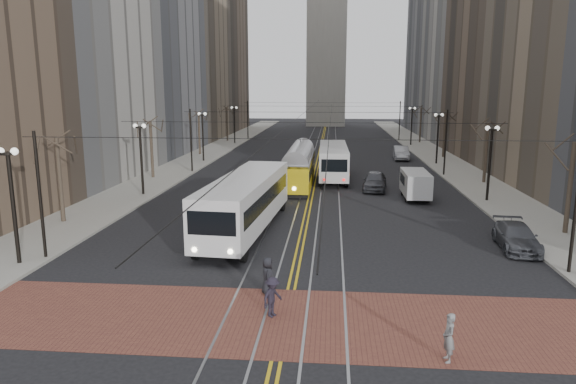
% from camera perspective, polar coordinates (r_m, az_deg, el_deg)
% --- Properties ---
extents(ground, '(260.00, 260.00, 0.00)m').
position_cam_1_polar(ground, '(23.69, 0.54, -9.93)').
color(ground, black).
rests_on(ground, ground).
extents(sidewalk_left, '(5.00, 140.00, 0.15)m').
position_cam_1_polar(sidewalk_left, '(69.58, -8.99, 4.22)').
color(sidewalk_left, gray).
rests_on(sidewalk_left, ground).
extents(sidewalk_right, '(5.00, 140.00, 0.15)m').
position_cam_1_polar(sidewalk_right, '(68.85, 16.10, 3.84)').
color(sidewalk_right, gray).
rests_on(sidewalk_right, ground).
extents(crosswalk_band, '(25.00, 6.00, 0.01)m').
position_cam_1_polar(crosswalk_band, '(20.03, -0.37, -14.06)').
color(crosswalk_band, brown).
rests_on(crosswalk_band, ground).
extents(streetcar_rails, '(4.80, 130.00, 0.02)m').
position_cam_1_polar(streetcar_rails, '(67.58, 3.49, 4.07)').
color(streetcar_rails, gray).
rests_on(streetcar_rails, ground).
extents(centre_lines, '(0.42, 130.00, 0.01)m').
position_cam_1_polar(centre_lines, '(67.58, 3.49, 4.07)').
color(centre_lines, gold).
rests_on(centre_lines, ground).
extents(building_left_mid, '(16.00, 20.00, 34.00)m').
position_cam_1_polar(building_left_mid, '(73.71, -17.56, 17.43)').
color(building_left_mid, slate).
rests_on(building_left_mid, ground).
extents(building_left_far, '(16.00, 20.00, 40.00)m').
position_cam_1_polar(building_left_far, '(111.95, -9.56, 17.10)').
color(building_left_far, brown).
rests_on(building_left_far, ground).
extents(building_right_mid, '(16.00, 20.00, 34.00)m').
position_cam_1_polar(building_right_mid, '(72.54, 25.25, 17.00)').
color(building_right_mid, brown).
rests_on(building_right_mid, ground).
extents(building_right_far, '(16.00, 20.00, 40.00)m').
position_cam_1_polar(building_right_far, '(111.18, 18.08, 16.75)').
color(building_right_far, slate).
rests_on(building_right_far, ground).
extents(lamp_posts, '(27.60, 57.20, 5.60)m').
position_cam_1_polar(lamp_posts, '(51.11, 3.04, 4.86)').
color(lamp_posts, black).
rests_on(lamp_posts, ground).
extents(street_trees, '(31.68, 53.28, 5.60)m').
position_cam_1_polar(street_trees, '(57.57, 3.26, 5.59)').
color(street_trees, '#382D23').
rests_on(street_trees, ground).
extents(trolley_wires, '(25.96, 120.00, 6.60)m').
position_cam_1_polar(trolley_wires, '(57.07, 3.26, 6.52)').
color(trolley_wires, black).
rests_on(trolley_wires, ground).
extents(transit_bus, '(3.89, 13.78, 3.40)m').
position_cam_1_polar(transit_bus, '(31.39, -4.68, -1.36)').
color(transit_bus, silver).
rests_on(transit_bus, ground).
extents(streetcar, '(2.32, 12.37, 2.91)m').
position_cam_1_polar(streetcar, '(46.34, 1.27, 2.52)').
color(streetcar, gold).
rests_on(streetcar, ground).
extents(rear_bus, '(2.81, 12.11, 3.15)m').
position_cam_1_polar(rear_bus, '(50.49, 5.04, 3.35)').
color(rear_bus, silver).
rests_on(rear_bus, ground).
extents(cargo_van, '(1.94, 4.96, 2.19)m').
position_cam_1_polar(cargo_van, '(41.95, 13.96, 0.73)').
color(cargo_van, silver).
rests_on(cargo_van, ground).
extents(sedan_grey, '(2.48, 4.95, 1.62)m').
position_cam_1_polar(sedan_grey, '(44.85, 9.63, 1.22)').
color(sedan_grey, '#3F4147').
rests_on(sedan_grey, ground).
extents(sedan_silver, '(1.98, 5.04, 1.63)m').
position_cam_1_polar(sedan_silver, '(65.05, 12.45, 4.25)').
color(sedan_silver, '#9B9CA2').
rests_on(sedan_silver, ground).
extents(sedan_parked, '(2.29, 4.81, 1.36)m').
position_cam_1_polar(sedan_parked, '(30.75, 24.04, -4.57)').
color(sedan_parked, '#46484E').
rests_on(sedan_parked, ground).
extents(pedestrian_a, '(0.64, 0.87, 1.62)m').
position_cam_1_polar(pedestrian_a, '(22.10, -2.29, -9.27)').
color(pedestrian_a, black).
rests_on(pedestrian_a, crosswalk_band).
extents(pedestrian_b, '(0.44, 0.62, 1.62)m').
position_cam_1_polar(pedestrian_b, '(17.77, 17.42, -15.18)').
color(pedestrian_b, slate).
rests_on(pedestrian_b, crosswalk_band).
extents(pedestrian_d, '(1.03, 1.18, 1.58)m').
position_cam_1_polar(pedestrian_d, '(20.03, -1.75, -11.57)').
color(pedestrian_d, black).
rests_on(pedestrian_d, crosswalk_band).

